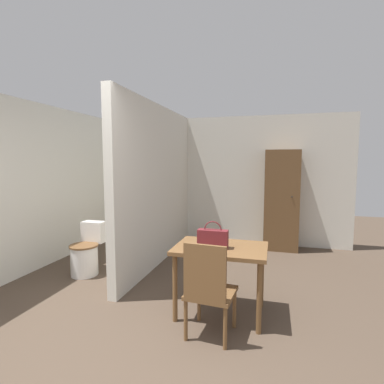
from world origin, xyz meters
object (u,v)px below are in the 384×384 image
(toilet, at_px, (87,253))
(handbag, at_px, (213,238))
(dining_table, at_px, (221,256))
(wooden_cabinet, at_px, (281,200))
(wooden_chair, at_px, (209,288))

(toilet, height_order, handbag, handbag)
(dining_table, relative_size, handbag, 3.05)
(dining_table, relative_size, wooden_cabinet, 0.52)
(wooden_chair, relative_size, handbag, 2.93)
(wooden_chair, relative_size, toilet, 1.26)
(handbag, bearing_deg, wooden_cabinet, 74.79)
(wooden_chair, bearing_deg, toilet, 156.83)
(wooden_chair, distance_m, handbag, 0.55)
(wooden_cabinet, bearing_deg, handbag, -105.21)
(dining_table, xyz_separation_m, wooden_cabinet, (0.67, 2.66, 0.28))
(wooden_chair, relative_size, wooden_cabinet, 0.50)
(wooden_chair, distance_m, wooden_cabinet, 3.24)
(toilet, xyz_separation_m, handbag, (2.01, -0.69, 0.54))
(dining_table, distance_m, toilet, 2.20)
(handbag, bearing_deg, toilet, 160.92)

